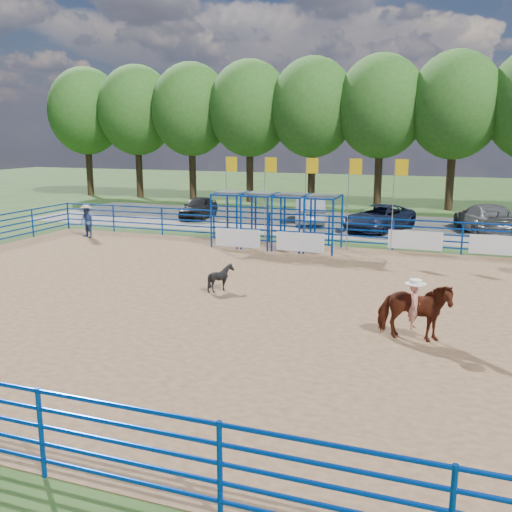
{
  "coord_description": "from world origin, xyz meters",
  "views": [
    {
      "loc": [
        5.84,
        -16.41,
        5.26
      ],
      "look_at": [
        -0.45,
        1.0,
        1.3
      ],
      "focal_mm": 40.0,
      "sensor_mm": 36.0,
      "label": 1
    }
  ],
  "objects_px": {
    "spectator_cowboy": "(87,221)",
    "car_d": "(486,218)",
    "car_b": "(310,210)",
    "horse_and_rider": "(414,309)",
    "calf": "(221,278)",
    "car_a": "(199,207)",
    "car_c": "(379,218)"
  },
  "relations": [
    {
      "from": "calf",
      "to": "car_d",
      "type": "distance_m",
      "value": 18.01
    },
    {
      "from": "car_c",
      "to": "car_d",
      "type": "bearing_deg",
      "value": 32.02
    },
    {
      "from": "spectator_cowboy",
      "to": "car_b",
      "type": "relative_size",
      "value": 0.34
    },
    {
      "from": "car_c",
      "to": "calf",
      "type": "bearing_deg",
      "value": -81.81
    },
    {
      "from": "car_b",
      "to": "car_c",
      "type": "height_order",
      "value": "car_b"
    },
    {
      "from": "horse_and_rider",
      "to": "car_d",
      "type": "xyz_separation_m",
      "value": [
        2.25,
        18.42,
        -0.07
      ]
    },
    {
      "from": "car_b",
      "to": "car_c",
      "type": "relative_size",
      "value": 0.96
    },
    {
      "from": "calf",
      "to": "car_d",
      "type": "relative_size",
      "value": 0.17
    },
    {
      "from": "calf",
      "to": "car_c",
      "type": "bearing_deg",
      "value": -27.24
    },
    {
      "from": "car_b",
      "to": "horse_and_rider",
      "type": "bearing_deg",
      "value": 97.49
    },
    {
      "from": "horse_and_rider",
      "to": "car_c",
      "type": "bearing_deg",
      "value": 100.77
    },
    {
      "from": "calf",
      "to": "car_a",
      "type": "relative_size",
      "value": 0.23
    },
    {
      "from": "car_d",
      "to": "car_c",
      "type": "bearing_deg",
      "value": -5.03
    },
    {
      "from": "spectator_cowboy",
      "to": "car_a",
      "type": "distance_m",
      "value": 8.68
    },
    {
      "from": "car_a",
      "to": "car_d",
      "type": "height_order",
      "value": "car_d"
    },
    {
      "from": "car_b",
      "to": "calf",
      "type": "bearing_deg",
      "value": 78.85
    },
    {
      "from": "spectator_cowboy",
      "to": "car_a",
      "type": "xyz_separation_m",
      "value": [
        2.39,
        8.34,
        -0.16
      ]
    },
    {
      "from": "spectator_cowboy",
      "to": "car_c",
      "type": "bearing_deg",
      "value": 28.34
    },
    {
      "from": "car_a",
      "to": "car_c",
      "type": "relative_size",
      "value": 0.79
    },
    {
      "from": "spectator_cowboy",
      "to": "car_d",
      "type": "height_order",
      "value": "spectator_cowboy"
    },
    {
      "from": "car_c",
      "to": "car_d",
      "type": "height_order",
      "value": "car_d"
    },
    {
      "from": "horse_and_rider",
      "to": "calf",
      "type": "height_order",
      "value": "horse_and_rider"
    },
    {
      "from": "calf",
      "to": "spectator_cowboy",
      "type": "distance_m",
      "value": 12.77
    },
    {
      "from": "horse_and_rider",
      "to": "car_b",
      "type": "xyz_separation_m",
      "value": [
        -7.54,
        18.53,
        -0.07
      ]
    },
    {
      "from": "horse_and_rider",
      "to": "car_a",
      "type": "distance_m",
      "value": 23.43
    },
    {
      "from": "horse_and_rider",
      "to": "car_b",
      "type": "height_order",
      "value": "horse_and_rider"
    },
    {
      "from": "car_a",
      "to": "car_b",
      "type": "xyz_separation_m",
      "value": [
        7.24,
        0.35,
        0.11
      ]
    },
    {
      "from": "horse_and_rider",
      "to": "car_a",
      "type": "xyz_separation_m",
      "value": [
        -14.78,
        18.18,
        -0.18
      ]
    },
    {
      "from": "calf",
      "to": "car_a",
      "type": "xyz_separation_m",
      "value": [
        -8.21,
        15.47,
        0.21
      ]
    },
    {
      "from": "horse_and_rider",
      "to": "car_a",
      "type": "height_order",
      "value": "horse_and_rider"
    },
    {
      "from": "horse_and_rider",
      "to": "spectator_cowboy",
      "type": "distance_m",
      "value": 19.79
    },
    {
      "from": "spectator_cowboy",
      "to": "car_b",
      "type": "bearing_deg",
      "value": 42.07
    }
  ]
}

